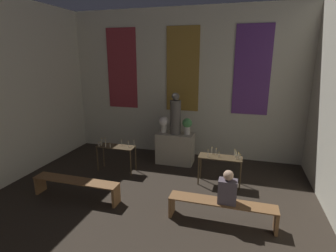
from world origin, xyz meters
The scene contains 10 objects.
wall_back centered at (0.00, 11.85, 2.41)m, with size 7.87×0.16×4.76m.
altar centered at (0.00, 10.90, 0.48)m, with size 1.13×0.59×0.96m.
statue centered at (0.00, 10.90, 1.54)m, with size 0.33×0.33×1.26m.
flower_vase_left centered at (-0.37, 10.90, 1.27)m, with size 0.29×0.29×0.51m.
flower_vase_right centered at (0.37, 10.90, 1.27)m, with size 0.29×0.29×0.51m.
candle_rack_left centered at (-1.49, 9.82, 0.65)m, with size 1.11×0.42×0.96m.
candle_rack_right centered at (1.49, 9.82, 0.65)m, with size 1.11×0.42×0.96m.
pew_back_left centered at (-1.69, 8.15, 0.35)m, with size 2.13×0.36×0.47m.
pew_back_right centered at (1.69, 8.15, 0.35)m, with size 2.13×0.36×0.47m.
person_seated centered at (1.78, 8.15, 0.77)m, with size 0.36×0.24×0.68m.
Camera 1 is at (1.96, 3.39, 3.26)m, focal length 28.00 mm.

